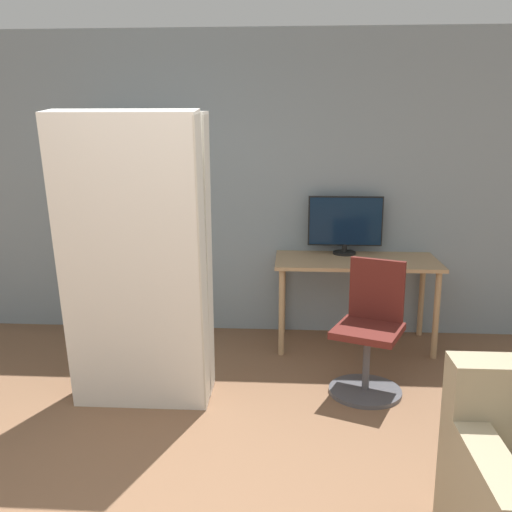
{
  "coord_description": "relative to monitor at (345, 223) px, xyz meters",
  "views": [
    {
      "loc": [
        0.47,
        -1.75,
        1.86
      ],
      "look_at": [
        0.24,
        1.85,
        1.05
      ],
      "focal_mm": 40.0,
      "sensor_mm": 36.0,
      "label": 1
    }
  ],
  "objects": [
    {
      "name": "bookshelf",
      "position": [
        -2.04,
        -0.02,
        -0.13
      ],
      "size": [
        0.74,
        0.33,
        1.85
      ],
      "color": "beige",
      "rests_on": "ground"
    },
    {
      "name": "desk",
      "position": [
        0.09,
        -0.21,
        -0.37
      ],
      "size": [
        1.38,
        0.67,
        0.77
      ],
      "color": "tan",
      "rests_on": "ground"
    },
    {
      "name": "monitor",
      "position": [
        0.0,
        0.0,
        0.0
      ],
      "size": [
        0.65,
        0.2,
        0.51
      ],
      "color": "black",
      "rests_on": "desk"
    },
    {
      "name": "mattress_far",
      "position": [
        -1.48,
        -1.22,
        -0.06
      ],
      "size": [
        0.92,
        0.31,
        1.97
      ],
      "color": "silver",
      "rests_on": "ground"
    },
    {
      "name": "wall_back",
      "position": [
        -0.94,
        0.15,
        0.31
      ],
      "size": [
        8.0,
        0.06,
        2.7
      ],
      "color": "gray",
      "rests_on": "ground"
    },
    {
      "name": "office_chair",
      "position": [
        0.09,
        -1.12,
        -0.65
      ],
      "size": [
        0.58,
        0.58,
        0.95
      ],
      "color": "#4C4C51",
      "rests_on": "ground"
    },
    {
      "name": "mattress_near",
      "position": [
        -1.48,
        -1.5,
        -0.05
      ],
      "size": [
        0.92,
        0.45,
        1.98
      ],
      "color": "silver",
      "rests_on": "ground"
    }
  ]
}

